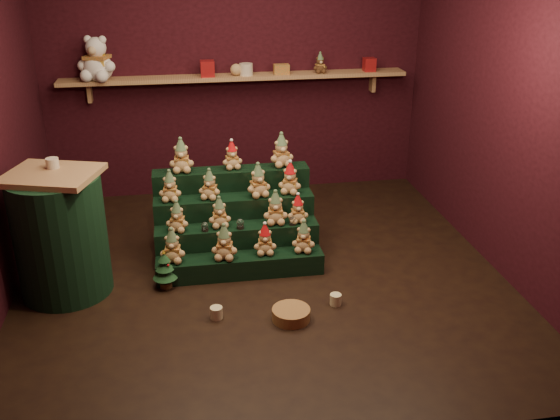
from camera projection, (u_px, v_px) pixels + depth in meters
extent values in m
plane|color=black|center=(262.00, 274.00, 5.30)|extent=(4.00, 4.00, 0.00)
cube|color=black|center=(234.00, 64.00, 6.60)|extent=(4.00, 0.10, 2.80)
cube|color=black|center=(319.00, 224.00, 2.89)|extent=(4.00, 0.10, 2.80)
cube|color=black|center=(511.00, 102.00, 5.05)|extent=(0.10, 4.00, 2.80)
cube|color=tan|center=(236.00, 77.00, 6.48)|extent=(3.60, 0.26, 0.04)
cube|color=tan|center=(90.00, 92.00, 6.36)|extent=(0.04, 0.12, 0.20)
cube|color=tan|center=(373.00, 82.00, 6.81)|extent=(0.04, 0.12, 0.20)
cube|color=black|center=(240.00, 266.00, 5.25)|extent=(1.40, 0.22, 0.18)
cube|color=black|center=(237.00, 244.00, 5.41)|extent=(1.40, 0.22, 0.36)
cube|color=black|center=(235.00, 225.00, 5.57)|extent=(1.40, 0.22, 0.54)
cube|color=black|center=(232.00, 206.00, 5.74)|extent=(1.40, 0.22, 0.72)
cylinder|color=black|center=(205.00, 230.00, 5.24)|extent=(0.06, 0.06, 0.02)
sphere|color=white|center=(205.00, 225.00, 5.22)|extent=(0.06, 0.06, 0.06)
cylinder|color=black|center=(240.00, 227.00, 5.28)|extent=(0.06, 0.06, 0.02)
sphere|color=white|center=(240.00, 223.00, 5.27)|extent=(0.07, 0.07, 0.07)
cylinder|color=black|center=(292.00, 224.00, 5.35)|extent=(0.05, 0.05, 0.02)
sphere|color=white|center=(292.00, 220.00, 5.34)|extent=(0.06, 0.06, 0.06)
cube|color=tan|center=(51.00, 175.00, 4.66)|extent=(0.80, 0.73, 0.04)
cylinder|color=black|center=(61.00, 236.00, 4.86)|extent=(0.71, 0.71, 0.97)
cylinder|color=beige|center=(52.00, 163.00, 4.73)|extent=(0.10, 0.10, 0.08)
cylinder|color=#463019|center=(166.00, 284.00, 5.09)|extent=(0.10, 0.10, 0.05)
cone|color=#14391D|center=(165.00, 272.00, 5.04)|extent=(0.20, 0.20, 0.10)
cone|color=#14391D|center=(164.00, 264.00, 5.02)|extent=(0.15, 0.15, 0.09)
cone|color=#14391D|center=(164.00, 257.00, 4.99)|extent=(0.10, 0.10, 0.07)
cone|color=yellow|center=(163.00, 252.00, 4.97)|extent=(0.03, 0.03, 0.03)
cylinder|color=beige|center=(216.00, 313.00, 4.66)|extent=(0.09, 0.09, 0.09)
cylinder|color=beige|center=(336.00, 299.00, 4.84)|extent=(0.09, 0.09, 0.09)
cylinder|color=olive|center=(291.00, 314.00, 4.65)|extent=(0.36, 0.36, 0.09)
cube|color=maroon|center=(207.00, 69.00, 6.37)|extent=(0.14, 0.14, 0.16)
cylinder|color=beige|center=(246.00, 69.00, 6.44)|extent=(0.14, 0.14, 0.12)
cube|color=maroon|center=(369.00, 65.00, 6.63)|extent=(0.12, 0.12, 0.14)
sphere|color=tan|center=(236.00, 70.00, 6.42)|extent=(0.12, 0.12, 0.12)
cube|color=#DC5B1F|center=(281.00, 69.00, 6.50)|extent=(0.16, 0.10, 0.10)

